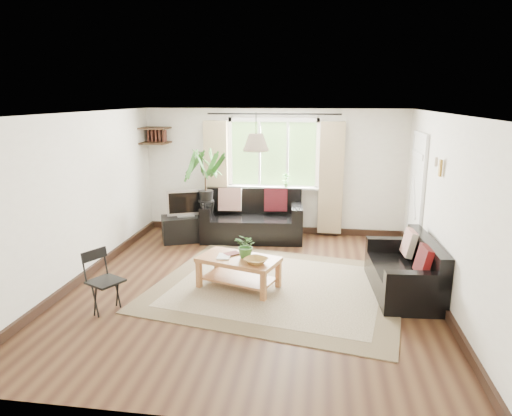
# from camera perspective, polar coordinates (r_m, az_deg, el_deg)

# --- Properties ---
(floor) EXTENTS (5.50, 5.50, 0.00)m
(floor) POSITION_cam_1_polar(r_m,az_deg,el_deg) (6.52, -0.51, -9.83)
(floor) COLOR black
(floor) RESTS_ON ground
(ceiling) EXTENTS (5.50, 5.50, 0.00)m
(ceiling) POSITION_cam_1_polar(r_m,az_deg,el_deg) (5.98, -0.56, 11.74)
(ceiling) COLOR white
(ceiling) RESTS_ON floor
(wall_back) EXTENTS (5.00, 0.02, 2.40)m
(wall_back) POSITION_cam_1_polar(r_m,az_deg,el_deg) (8.82, 2.19, 4.53)
(wall_back) COLOR silver
(wall_back) RESTS_ON floor
(wall_front) EXTENTS (5.00, 0.02, 2.40)m
(wall_front) POSITION_cam_1_polar(r_m,az_deg,el_deg) (3.58, -7.34, -9.55)
(wall_front) COLOR silver
(wall_front) RESTS_ON floor
(wall_left) EXTENTS (0.02, 5.50, 2.40)m
(wall_left) POSITION_cam_1_polar(r_m,az_deg,el_deg) (6.97, -21.31, 1.12)
(wall_left) COLOR silver
(wall_left) RESTS_ON floor
(wall_right) EXTENTS (0.02, 5.50, 2.40)m
(wall_right) POSITION_cam_1_polar(r_m,az_deg,el_deg) (6.28, 22.64, -0.30)
(wall_right) COLOR silver
(wall_right) RESTS_ON floor
(rug) EXTENTS (3.82, 3.44, 0.02)m
(rug) POSITION_cam_1_polar(r_m,az_deg,el_deg) (6.53, 2.76, -9.74)
(rug) COLOR beige
(rug) RESTS_ON floor
(window) EXTENTS (2.50, 0.16, 2.16)m
(window) POSITION_cam_1_polar(r_m,az_deg,el_deg) (8.73, 2.18, 6.76)
(window) COLOR white
(window) RESTS_ON wall_back
(door) EXTENTS (0.06, 0.96, 2.06)m
(door) POSITION_cam_1_polar(r_m,az_deg,el_deg) (7.93, 19.37, 1.25)
(door) COLOR silver
(door) RESTS_ON wall_right
(corner_shelf) EXTENTS (0.50, 0.50, 0.34)m
(corner_shelf) POSITION_cam_1_polar(r_m,az_deg,el_deg) (9.01, -12.49, 8.84)
(corner_shelf) COLOR black
(corner_shelf) RESTS_ON wall_back
(pendant_lamp) EXTENTS (0.36, 0.36, 0.54)m
(pendant_lamp) POSITION_cam_1_polar(r_m,az_deg,el_deg) (6.40, -0.00, 8.73)
(pendant_lamp) COLOR beige
(pendant_lamp) RESTS_ON ceiling
(wall_sconce) EXTENTS (0.12, 0.12, 0.28)m
(wall_sconce) POSITION_cam_1_polar(r_m,az_deg,el_deg) (6.45, 21.84, 5.02)
(wall_sconce) COLOR beige
(wall_sconce) RESTS_ON wall_right
(sofa_back) EXTENTS (1.92, 1.08, 0.87)m
(sofa_back) POSITION_cam_1_polar(r_m,az_deg,el_deg) (8.52, -0.47, -1.06)
(sofa_back) COLOR black
(sofa_back) RESTS_ON floor
(sofa_right) EXTENTS (1.59, 0.87, 0.72)m
(sofa_right) POSITION_cam_1_polar(r_m,az_deg,el_deg) (6.53, 17.91, -7.07)
(sofa_right) COLOR black
(sofa_right) RESTS_ON floor
(coffee_table) EXTENTS (1.22, 0.90, 0.45)m
(coffee_table) POSITION_cam_1_polar(r_m,az_deg,el_deg) (6.42, -2.17, -8.09)
(coffee_table) COLOR brown
(coffee_table) RESTS_ON floor
(table_plant) EXTENTS (0.41, 0.39, 0.34)m
(table_plant) POSITION_cam_1_polar(r_m,az_deg,el_deg) (6.28, -1.19, -4.75)
(table_plant) COLOR #36692A
(table_plant) RESTS_ON coffee_table
(bowl) EXTENTS (0.41, 0.41, 0.07)m
(bowl) POSITION_cam_1_polar(r_m,az_deg,el_deg) (6.11, 0.00, -6.62)
(bowl) COLOR olive
(bowl) RESTS_ON coffee_table
(book_a) EXTENTS (0.19, 0.25, 0.02)m
(book_a) POSITION_cam_1_polar(r_m,az_deg,el_deg) (6.38, -4.83, -6.02)
(book_a) COLOR silver
(book_a) RESTS_ON coffee_table
(book_b) EXTENTS (0.27, 0.26, 0.02)m
(book_b) POSITION_cam_1_polar(r_m,az_deg,el_deg) (6.53, -3.39, -5.52)
(book_b) COLOR #572723
(book_b) RESTS_ON coffee_table
(tv_stand) EXTENTS (0.99, 0.79, 0.47)m
(tv_stand) POSITION_cam_1_polar(r_m,az_deg,el_deg) (8.57, -8.72, -2.53)
(tv_stand) COLOR black
(tv_stand) RESTS_ON floor
(tv) EXTENTS (0.70, 0.47, 0.51)m
(tv) POSITION_cam_1_polar(r_m,az_deg,el_deg) (8.45, -8.84, 0.65)
(tv) COLOR #A5A5AA
(tv) RESTS_ON tv_stand
(palm_stand) EXTENTS (0.83, 0.83, 1.71)m
(palm_stand) POSITION_cam_1_polar(r_m,az_deg,el_deg) (8.27, -6.26, 1.40)
(palm_stand) COLOR black
(palm_stand) RESTS_ON floor
(folding_chair) EXTENTS (0.54, 0.54, 0.77)m
(folding_chair) POSITION_cam_1_polar(r_m,az_deg,el_deg) (5.97, -18.30, -8.83)
(folding_chair) COLOR black
(folding_chair) RESTS_ON floor
(sill_plant) EXTENTS (0.14, 0.10, 0.27)m
(sill_plant) POSITION_cam_1_polar(r_m,az_deg,el_deg) (8.70, 3.74, 3.49)
(sill_plant) COLOR #2D6023
(sill_plant) RESTS_ON window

